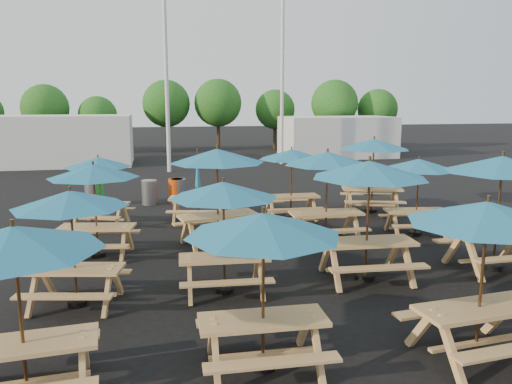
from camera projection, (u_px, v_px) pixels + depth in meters
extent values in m
plane|color=black|center=(268.00, 245.00, 12.68)|extent=(120.00, 120.00, 0.00)
cube|color=tan|center=(23.00, 345.00, 6.02)|extent=(1.78, 0.82, 0.06)
cube|color=tan|center=(32.00, 342.00, 6.67)|extent=(1.74, 0.39, 0.04)
cylinder|color=brown|center=(20.00, 314.00, 5.95)|extent=(0.04, 0.04, 2.21)
cone|color=#1E6D95|center=(14.00, 239.00, 5.78)|extent=(2.25, 2.25, 0.31)
cube|color=tan|center=(75.00, 269.00, 8.81)|extent=(1.75, 0.96, 0.06)
cube|color=tan|center=(63.00, 297.00, 8.26)|extent=(1.67, 0.56, 0.04)
cube|color=tan|center=(87.00, 272.00, 9.46)|extent=(1.67, 0.56, 0.04)
cylinder|color=black|center=(77.00, 303.00, 8.93)|extent=(0.33, 0.33, 0.09)
cylinder|color=brown|center=(74.00, 249.00, 8.74)|extent=(0.04, 0.04, 2.11)
cone|color=#1E6D95|center=(70.00, 199.00, 8.58)|extent=(2.35, 2.35, 0.29)
cube|color=tan|center=(97.00, 227.00, 11.62)|extent=(1.82, 0.96, 0.06)
cube|color=tan|center=(89.00, 246.00, 11.05)|extent=(1.74, 0.53, 0.04)
cube|color=tan|center=(105.00, 232.00, 12.29)|extent=(1.74, 0.53, 0.04)
cylinder|color=black|center=(98.00, 254.00, 11.74)|extent=(0.34, 0.34, 0.10)
cylinder|color=brown|center=(96.00, 211.00, 11.55)|extent=(0.04, 0.04, 2.20)
cone|color=#1E6D95|center=(93.00, 171.00, 11.38)|extent=(2.41, 2.41, 0.31)
cube|color=tan|center=(101.00, 204.00, 14.52)|extent=(1.71, 1.08, 0.05)
cube|color=tan|center=(93.00, 217.00, 14.00)|extent=(1.59, 0.70, 0.04)
cube|color=tan|center=(109.00, 208.00, 15.14)|extent=(1.59, 0.70, 0.04)
cylinder|color=black|center=(102.00, 224.00, 14.63)|extent=(0.32, 0.32, 0.09)
cylinder|color=brown|center=(100.00, 191.00, 14.46)|extent=(0.04, 0.04, 2.04)
cone|color=#1E6D95|center=(98.00, 162.00, 14.30)|extent=(2.42, 2.42, 0.28)
cube|color=tan|center=(263.00, 320.00, 6.71)|extent=(1.74, 0.71, 0.06)
cube|color=tan|center=(273.00, 363.00, 6.14)|extent=(1.73, 0.28, 0.04)
cube|color=tan|center=(255.00, 319.00, 7.37)|extent=(1.73, 0.28, 0.04)
cylinder|color=black|center=(263.00, 365.00, 6.82)|extent=(0.35, 0.35, 0.10)
cylinder|color=brown|center=(263.00, 292.00, 6.63)|extent=(0.04, 0.04, 2.21)
cone|color=#1E6D95|center=(263.00, 224.00, 6.47)|extent=(2.13, 2.13, 0.31)
cube|color=tan|center=(224.00, 257.00, 9.41)|extent=(1.73, 0.75, 0.06)
cube|color=tan|center=(227.00, 283.00, 8.86)|extent=(1.71, 0.33, 0.04)
cube|color=tan|center=(222.00, 261.00, 10.07)|extent=(1.71, 0.33, 0.04)
cylinder|color=black|center=(225.00, 290.00, 9.53)|extent=(0.34, 0.34, 0.09)
cylinder|color=brown|center=(224.00, 238.00, 9.34)|extent=(0.04, 0.04, 2.17)
cone|color=#1E6D95|center=(223.00, 190.00, 9.18)|extent=(2.15, 2.15, 0.30)
cube|color=tan|center=(218.00, 215.00, 12.42)|extent=(2.06, 1.13, 0.06)
cube|color=tan|center=(228.00, 234.00, 11.83)|extent=(1.96, 0.65, 0.04)
cube|color=tan|center=(209.00, 221.00, 13.12)|extent=(1.96, 0.65, 0.04)
cylinder|color=black|center=(218.00, 244.00, 12.55)|extent=(0.39, 0.39, 0.11)
cylinder|color=brown|center=(218.00, 198.00, 12.34)|extent=(0.05, 0.05, 2.49)
cone|color=#1E6D95|center=(217.00, 156.00, 12.15)|extent=(2.76, 2.76, 0.35)
cube|color=tan|center=(198.00, 198.00, 15.07)|extent=(1.83, 1.01, 0.06)
cube|color=tan|center=(196.00, 212.00, 14.49)|extent=(1.75, 0.59, 0.04)
cube|color=tan|center=(201.00, 203.00, 15.74)|extent=(1.75, 0.59, 0.04)
cylinder|color=black|center=(199.00, 219.00, 15.19)|extent=(0.35, 0.35, 0.10)
cylinder|color=brown|center=(198.00, 185.00, 15.00)|extent=(0.04, 0.04, 2.21)
cone|color=#1E6D95|center=(198.00, 173.00, 14.93)|extent=(0.21, 0.21, 1.44)
cube|color=tan|center=(479.00, 308.00, 7.00)|extent=(1.86, 0.87, 0.06)
cube|color=tan|center=(447.00, 309.00, 7.67)|extent=(1.81, 0.42, 0.04)
cylinder|color=black|center=(475.00, 354.00, 7.12)|extent=(0.36, 0.36, 0.10)
cylinder|color=brown|center=(482.00, 281.00, 6.92)|extent=(0.04, 0.04, 2.30)
cone|color=#1E6D95|center=(487.00, 213.00, 6.75)|extent=(2.37, 2.37, 0.32)
cube|color=tan|center=(367.00, 242.00, 10.09)|extent=(1.98, 0.86, 0.06)
cube|color=tan|center=(380.00, 268.00, 9.46)|extent=(1.95, 0.38, 0.04)
cube|color=tan|center=(354.00, 247.00, 10.84)|extent=(1.95, 0.38, 0.04)
cylinder|color=black|center=(365.00, 277.00, 10.23)|extent=(0.39, 0.39, 0.11)
cylinder|color=brown|center=(368.00, 221.00, 10.02)|extent=(0.05, 0.05, 2.47)
cone|color=#1E6D95|center=(370.00, 169.00, 9.83)|extent=(2.46, 2.46, 0.34)
cube|color=tan|center=(326.00, 213.00, 12.86)|extent=(1.87, 0.77, 0.06)
cube|color=tan|center=(334.00, 231.00, 12.25)|extent=(1.86, 0.31, 0.04)
cube|color=tan|center=(318.00, 218.00, 13.57)|extent=(1.86, 0.31, 0.04)
cylinder|color=black|center=(325.00, 239.00, 12.98)|extent=(0.37, 0.37, 0.10)
cylinder|color=brown|center=(327.00, 197.00, 12.78)|extent=(0.05, 0.05, 2.37)
cone|color=#1E6D95|center=(328.00, 158.00, 12.60)|extent=(2.29, 2.29, 0.33)
cube|color=tan|center=(291.00, 196.00, 15.42)|extent=(1.72, 0.70, 0.06)
cube|color=tan|center=(296.00, 209.00, 14.86)|extent=(1.71, 0.27, 0.04)
cube|color=tan|center=(286.00, 201.00, 16.07)|extent=(1.71, 0.27, 0.04)
cylinder|color=black|center=(291.00, 217.00, 15.53)|extent=(0.34, 0.34, 0.09)
cylinder|color=brown|center=(291.00, 184.00, 15.35)|extent=(0.04, 0.04, 2.18)
cone|color=#1E6D95|center=(292.00, 154.00, 15.18)|extent=(2.09, 2.09, 0.30)
cube|color=tan|center=(496.00, 234.00, 10.69)|extent=(1.98, 0.81, 0.07)
cube|color=tan|center=(473.00, 239.00, 11.44)|extent=(1.96, 0.32, 0.04)
cylinder|color=black|center=(493.00, 267.00, 10.82)|extent=(0.39, 0.39, 0.11)
cylinder|color=brown|center=(498.00, 213.00, 10.61)|extent=(0.05, 0.05, 2.50)
cone|color=#1E6D95|center=(502.00, 164.00, 10.42)|extent=(2.41, 2.41, 0.35)
cube|color=tan|center=(416.00, 211.00, 13.50)|extent=(1.73, 0.88, 0.06)
cube|color=tan|center=(424.00, 226.00, 12.95)|extent=(1.67, 0.47, 0.04)
cube|color=tan|center=(408.00, 215.00, 14.14)|extent=(1.67, 0.47, 0.04)
cylinder|color=black|center=(415.00, 233.00, 13.61)|extent=(0.33, 0.33, 0.09)
cylinder|color=brown|center=(417.00, 197.00, 13.43)|extent=(0.04, 0.04, 2.11)
cone|color=#1E6D95|center=(419.00, 164.00, 13.27)|extent=(2.26, 2.26, 0.29)
cube|color=tan|center=(372.00, 189.00, 16.29)|extent=(2.03, 1.22, 0.06)
cube|color=tan|center=(375.00, 202.00, 15.66)|extent=(1.90, 0.76, 0.04)
cube|color=tan|center=(368.00, 194.00, 17.03)|extent=(1.90, 0.76, 0.04)
cylinder|color=black|center=(371.00, 210.00, 16.42)|extent=(0.38, 0.38, 0.11)
cylinder|color=brown|center=(373.00, 176.00, 16.21)|extent=(0.05, 0.05, 2.43)
cone|color=#1E6D95|center=(374.00, 144.00, 16.03)|extent=(2.82, 2.82, 0.34)
cylinder|color=green|center=(96.00, 193.00, 17.38)|extent=(0.54, 0.54, 0.86)
cylinder|color=gray|center=(93.00, 194.00, 17.33)|extent=(0.54, 0.54, 0.86)
cylinder|color=gray|center=(149.00, 192.00, 17.56)|extent=(0.54, 0.54, 0.86)
cylinder|color=gray|center=(178.00, 191.00, 17.86)|extent=(0.54, 0.54, 0.86)
cylinder|color=#D9460C|center=(176.00, 191.00, 17.85)|extent=(0.54, 0.54, 0.86)
cylinder|color=silver|center=(166.00, 52.00, 24.69)|extent=(0.20, 0.20, 12.00)
cylinder|color=silver|center=(282.00, 57.00, 27.91)|extent=(0.20, 0.20, 12.00)
cube|color=silver|center=(59.00, 140.00, 28.18)|extent=(8.00, 4.00, 2.80)
cube|color=silver|center=(337.00, 137.00, 32.54)|extent=(7.00, 4.00, 2.60)
cylinder|color=#382314|center=(48.00, 139.00, 33.58)|extent=(0.24, 0.24, 2.14)
sphere|color=#1E5919|center=(45.00, 108.00, 33.20)|extent=(3.11, 3.11, 3.11)
cylinder|color=#382314|center=(99.00, 141.00, 34.04)|extent=(0.24, 0.24, 1.78)
sphere|color=#1E5919|center=(98.00, 115.00, 33.72)|extent=(2.59, 2.59, 2.59)
cylinder|color=#382314|center=(167.00, 135.00, 35.93)|extent=(0.24, 0.24, 2.31)
sphere|color=#1E5919|center=(166.00, 104.00, 35.53)|extent=(3.36, 3.36, 3.36)
cylinder|color=#382314|center=(218.00, 135.00, 36.21)|extent=(0.24, 0.24, 2.35)
sphere|color=#1E5919|center=(218.00, 103.00, 35.80)|extent=(3.41, 3.41, 3.41)
cylinder|color=#382314|center=(275.00, 136.00, 37.50)|extent=(0.24, 0.24, 2.02)
sphere|color=#1E5919|center=(275.00, 109.00, 37.15)|extent=(2.94, 2.94, 2.94)
cylinder|color=#382314|center=(334.00, 135.00, 36.56)|extent=(0.24, 0.24, 2.32)
sphere|color=#1E5919|center=(335.00, 103.00, 36.15)|extent=(3.38, 3.38, 3.38)
cylinder|color=#382314|center=(376.00, 136.00, 37.28)|extent=(0.24, 0.24, 2.03)
sphere|color=#1E5919|center=(378.00, 109.00, 36.93)|extent=(2.95, 2.95, 2.95)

